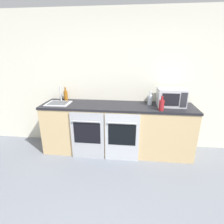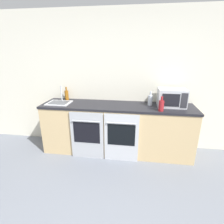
{
  "view_description": "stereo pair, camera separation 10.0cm",
  "coord_description": "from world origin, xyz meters",
  "views": [
    {
      "loc": [
        0.25,
        -0.87,
        1.85
      ],
      "look_at": [
        -0.09,
        2.17,
        0.8
      ],
      "focal_mm": 28.0,
      "sensor_mm": 36.0,
      "label": 1
    },
    {
      "loc": [
        0.35,
        -0.86,
        1.85
      ],
      "look_at": [
        -0.09,
        2.17,
        0.8
      ],
      "focal_mm": 28.0,
      "sensor_mm": 36.0,
      "label": 2
    }
  ],
  "objects": [
    {
      "name": "wall_back",
      "position": [
        0.0,
        2.51,
        1.3
      ],
      "size": [
        10.0,
        0.06,
        2.6
      ],
      "color": "silver",
      "rests_on": "ground_plane"
    },
    {
      "name": "counter_back",
      "position": [
        0.0,
        2.17,
        0.47
      ],
      "size": [
        2.78,
        0.65,
        0.94
      ],
      "color": "tan",
      "rests_on": "ground_plane"
    },
    {
      "name": "oven_left",
      "position": [
        -0.49,
        1.84,
        0.45
      ],
      "size": [
        0.59,
        0.06,
        0.88
      ],
      "color": "#A8AAAF",
      "rests_on": "ground_plane"
    },
    {
      "name": "oven_right",
      "position": [
        0.12,
        1.84,
        0.45
      ],
      "size": [
        0.59,
        0.06,
        0.88
      ],
      "color": "#B7BABF",
      "rests_on": "ground_plane"
    },
    {
      "name": "microwave",
      "position": [
        0.95,
        2.23,
        1.09
      ],
      "size": [
        0.47,
        0.35,
        0.31
      ],
      "color": "#B7BABF",
      "rests_on": "counter_back"
    },
    {
      "name": "bottle_amber",
      "position": [
        -1.04,
        2.38,
        1.04
      ],
      "size": [
        0.07,
        0.07,
        0.26
      ],
      "color": "#8C5114",
      "rests_on": "counter_back"
    },
    {
      "name": "bottle_clear",
      "position": [
        0.59,
        2.24,
        1.04
      ],
      "size": [
        0.08,
        0.08,
        0.25
      ],
      "color": "silver",
      "rests_on": "counter_back"
    },
    {
      "name": "bottle_red",
      "position": [
        0.75,
        1.94,
        1.03
      ],
      "size": [
        0.09,
        0.09,
        0.24
      ],
      "color": "maroon",
      "rests_on": "counter_back"
    },
    {
      "name": "sink",
      "position": [
        -1.09,
        2.12,
        0.96
      ],
      "size": [
        0.42,
        0.36,
        0.31
      ],
      "color": "#B7BABF",
      "rests_on": "counter_back"
    }
  ]
}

